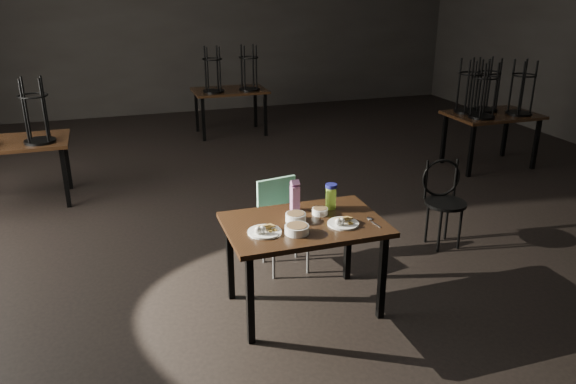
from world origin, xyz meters
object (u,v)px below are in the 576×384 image
object	(u,v)px
juice_carton	(295,196)
water_bottle	(331,196)
main_table	(304,231)
bentwood_chair	(444,196)
school_chair	(282,216)

from	to	relation	value
juice_carton	water_bottle	distance (m)	0.29
main_table	water_bottle	xyz separation A→B (m)	(0.29, 0.19, 0.18)
main_table	water_bottle	distance (m)	0.40
bentwood_chair	school_chair	bearing A→B (deg)	-170.43
bentwood_chair	main_table	bearing A→B (deg)	-146.59
juice_carton	main_table	bearing A→B (deg)	-91.36
juice_carton	bentwood_chair	distance (m)	1.78
main_table	juice_carton	world-z (taller)	juice_carton
main_table	school_chair	size ratio (longest dim) A/B	1.47
juice_carton	water_bottle	world-z (taller)	juice_carton
juice_carton	bentwood_chair	xyz separation A→B (m)	(1.69, 0.45, -0.37)
bentwood_chair	juice_carton	bearing A→B (deg)	-153.87
juice_carton	water_bottle	xyz separation A→B (m)	(0.29, -0.05, -0.01)
school_chair	juice_carton	bearing A→B (deg)	-106.04
main_table	bentwood_chair	bearing A→B (deg)	22.13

